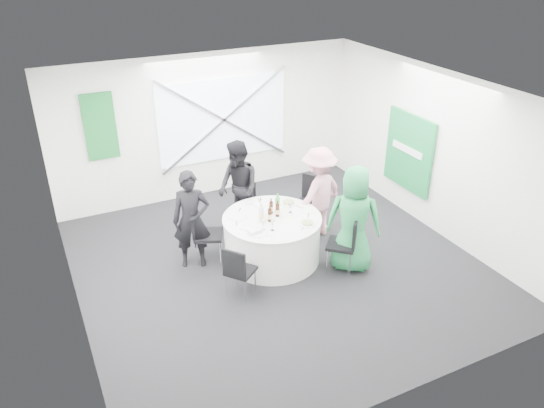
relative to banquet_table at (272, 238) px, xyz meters
name	(u,v)px	position (x,y,z in m)	size (l,w,h in m)	color
floor	(278,265)	(0.00, -0.20, -0.38)	(6.00, 6.00, 0.00)	black
ceiling	(278,92)	(0.00, -0.20, 2.42)	(6.00, 6.00, 0.00)	silver
wall_back	(208,126)	(0.00, 2.80, 1.02)	(6.00, 6.00, 0.00)	white
wall_front	(409,298)	(0.00, -3.20, 1.02)	(6.00, 6.00, 0.00)	white
wall_left	(65,231)	(-3.00, -0.20, 1.02)	(6.00, 6.00, 0.00)	white
wall_right	(436,152)	(3.00, -0.20, 1.02)	(6.00, 6.00, 0.00)	white
window_panel	(223,119)	(0.30, 2.76, 1.12)	(2.60, 0.03, 1.60)	white
window_brace_a	(224,120)	(0.30, 2.72, 1.12)	(0.05, 0.05, 3.16)	silver
window_brace_b	(224,120)	(0.30, 2.72, 1.12)	(0.05, 0.05, 3.16)	silver
green_banner	(100,127)	(-2.00, 2.75, 1.32)	(0.55, 0.04, 1.20)	#156A26
green_sign	(409,152)	(2.94, 0.40, 0.82)	(0.05, 1.20, 1.40)	#17813D
banquet_table	(272,238)	(0.00, 0.00, 0.00)	(1.56, 1.56, 0.76)	silver
chair_back	(248,205)	(0.03, 1.01, 0.12)	(0.40, 0.41, 0.86)	black
chair_back_left	(203,230)	(-1.00, 0.45, 0.18)	(0.58, 0.57, 0.96)	black
chair_back_right	(309,198)	(1.06, 0.67, 0.18)	(0.60, 0.60, 0.96)	black
chair_front_right	(347,240)	(0.89, -0.80, 0.17)	(0.60, 0.60, 0.93)	black
chair_front_left	(238,269)	(-0.88, -0.69, 0.10)	(0.53, 0.53, 0.83)	black
person_man_back_left	(191,220)	(-1.17, 0.42, 0.41)	(0.58, 0.38, 1.59)	black
person_man_back	(238,188)	(-0.11, 1.08, 0.45)	(0.81, 0.44, 1.66)	black
person_woman_pink	(318,193)	(1.04, 0.34, 0.43)	(1.05, 0.49, 1.62)	pink
person_woman_green	(354,219)	(1.01, -0.75, 0.48)	(0.84, 0.54, 1.71)	#268B4B
plate_back	(261,203)	(0.04, 0.50, 0.39)	(0.26, 0.26, 0.01)	white
plate_back_left	(238,216)	(-0.47, 0.26, 0.39)	(0.29, 0.29, 0.01)	white
plate_back_right	(289,203)	(0.46, 0.31, 0.40)	(0.29, 0.29, 0.04)	white
plate_front_right	(307,223)	(0.39, -0.43, 0.40)	(0.27, 0.27, 0.04)	white
plate_front_left	(258,233)	(-0.40, -0.36, 0.39)	(0.24, 0.24, 0.01)	white
napkin	(254,231)	(-0.45, -0.32, 0.42)	(0.19, 0.12, 0.05)	silver
beer_bottle_a	(261,213)	(-0.15, 0.07, 0.47)	(0.06, 0.06, 0.25)	#361609
beer_bottle_b	(271,208)	(0.05, 0.13, 0.48)	(0.06, 0.06, 0.26)	#361609
beer_bottle_c	(277,210)	(0.10, 0.00, 0.48)	(0.06, 0.06, 0.27)	#361609
beer_bottle_d	(270,215)	(-0.08, -0.09, 0.49)	(0.06, 0.06, 0.28)	#361609
green_water_bottle	(278,205)	(0.16, 0.12, 0.51)	(0.08, 0.08, 0.33)	green
clear_water_bottle	(261,214)	(-0.20, -0.03, 0.50)	(0.08, 0.08, 0.31)	silver
wine_glass_a	(273,223)	(-0.17, -0.36, 0.50)	(0.07, 0.07, 0.17)	white
wine_glass_b	(260,200)	(-0.02, 0.40, 0.50)	(0.07, 0.07, 0.17)	white
wine_glass_c	(290,205)	(0.34, 0.03, 0.50)	(0.07, 0.07, 0.17)	white
wine_glass_d	(263,223)	(-0.29, -0.29, 0.50)	(0.07, 0.07, 0.17)	white
wine_glass_e	(278,200)	(0.25, 0.30, 0.50)	(0.07, 0.07, 0.17)	white
fork_a	(303,229)	(0.26, -0.51, 0.38)	(0.01, 0.15, 0.01)	silver
knife_a	(308,215)	(0.54, -0.19, 0.38)	(0.01, 0.15, 0.01)	silver
fork_b	(240,210)	(-0.36, 0.45, 0.38)	(0.01, 0.15, 0.01)	silver
knife_b	(236,223)	(-0.57, 0.07, 0.38)	(0.01, 0.15, 0.01)	silver
fork_c	(267,201)	(0.17, 0.55, 0.38)	(0.01, 0.15, 0.01)	silver
knife_c	(250,204)	(-0.12, 0.56, 0.38)	(0.01, 0.15, 0.01)	silver
fork_d	(244,230)	(-0.55, -0.18, 0.38)	(0.01, 0.15, 0.01)	silver
knife_d	(268,236)	(-0.30, -0.49, 0.38)	(0.01, 0.15, 0.01)	silver
fork_e	(301,207)	(0.57, 0.10, 0.38)	(0.01, 0.15, 0.01)	silver
knife_e	(285,202)	(0.42, 0.39, 0.38)	(0.01, 0.15, 0.01)	silver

